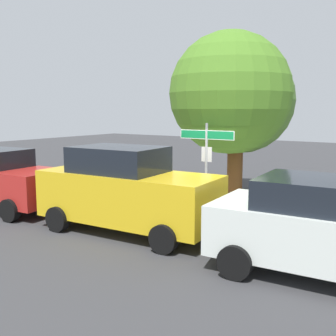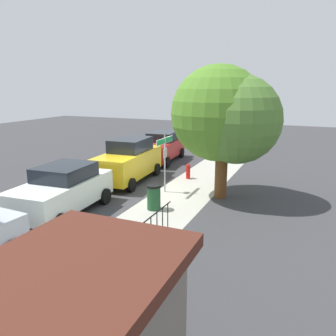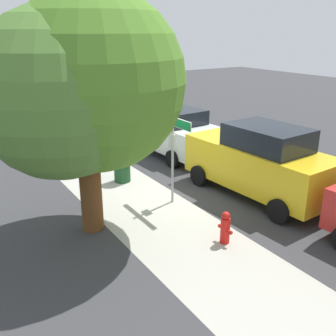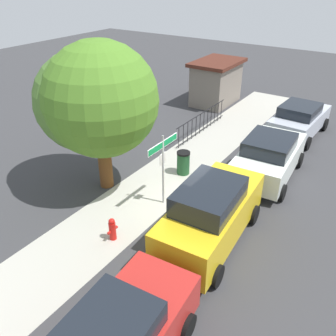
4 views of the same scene
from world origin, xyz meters
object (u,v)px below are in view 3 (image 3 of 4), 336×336
(car_silver, at_px, (115,112))
(trash_bin, at_px, (122,167))
(shade_tree, at_px, (83,85))
(fire_hydrant, at_px, (225,228))
(street_sign, at_px, (173,137))
(car_yellow, at_px, (259,161))
(car_white, at_px, (171,131))

(car_silver, height_order, trash_bin, car_silver)
(shade_tree, xyz_separation_m, fire_hydrant, (-2.08, -2.37, -3.14))
(street_sign, height_order, trash_bin, street_sign)
(car_yellow, xyz_separation_m, car_silver, (9.60, 0.06, -0.20))
(fire_hydrant, bearing_deg, trash_bin, 3.65)
(street_sign, relative_size, car_yellow, 0.57)
(shade_tree, xyz_separation_m, trash_bin, (2.62, -2.07, -3.03))
(fire_hydrant, bearing_deg, shade_tree, 48.67)
(fire_hydrant, bearing_deg, car_yellow, -58.45)
(shade_tree, height_order, trash_bin, shade_tree)
(car_silver, relative_size, trash_bin, 4.32)
(shade_tree, height_order, car_silver, shade_tree)
(shade_tree, height_order, fire_hydrant, shade_tree)
(car_white, relative_size, fire_hydrant, 5.61)
(car_white, bearing_deg, fire_hydrant, 153.85)
(street_sign, bearing_deg, trash_bin, 12.83)
(shade_tree, relative_size, car_yellow, 1.19)
(shade_tree, bearing_deg, trash_bin, -38.30)
(trash_bin, bearing_deg, car_silver, -23.45)
(car_white, distance_m, car_silver, 4.80)
(fire_hydrant, xyz_separation_m, trash_bin, (4.71, 0.30, 0.11))
(street_sign, xyz_separation_m, car_silver, (8.66, -2.31, -1.04))
(car_silver, bearing_deg, street_sign, 168.12)
(street_sign, xyz_separation_m, car_white, (3.86, -2.47, -0.98))
(car_white, bearing_deg, car_silver, -1.62)
(car_silver, height_order, fire_hydrant, car_silver)
(car_white, height_order, trash_bin, car_white)
(street_sign, xyz_separation_m, fire_hydrant, (-2.52, 0.20, -1.51))
(street_sign, relative_size, car_white, 0.61)
(shade_tree, bearing_deg, street_sign, -80.44)
(car_white, bearing_deg, shade_tree, 126.98)
(car_white, xyz_separation_m, trash_bin, (-1.67, 2.96, -0.42))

